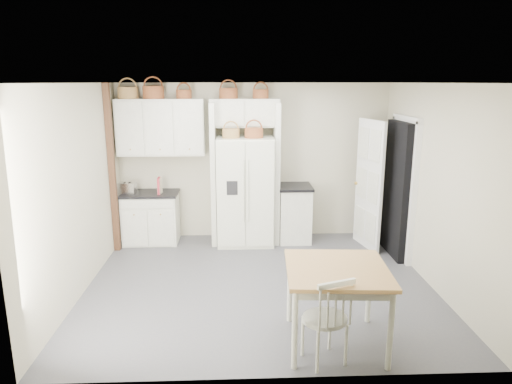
{
  "coord_description": "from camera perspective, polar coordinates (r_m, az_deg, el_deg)",
  "views": [
    {
      "loc": [
        -0.28,
        -5.61,
        2.61
      ],
      "look_at": [
        -0.03,
        0.4,
        1.16
      ],
      "focal_mm": 32.0,
      "sensor_mm": 36.0,
      "label": 1
    }
  ],
  "objects": [
    {
      "name": "floor",
      "position": [
        6.19,
        0.4,
        -11.34
      ],
      "size": [
        4.5,
        4.5,
        0.0
      ],
      "primitive_type": "plane",
      "color": "#505050",
      "rests_on": "ground"
    },
    {
      "name": "ceiling",
      "position": [
        5.62,
        0.44,
        13.48
      ],
      "size": [
        4.5,
        4.5,
        0.0
      ],
      "primitive_type": "plane",
      "color": "white",
      "rests_on": "wall_back"
    },
    {
      "name": "wall_back",
      "position": [
        7.73,
        -0.31,
        3.83
      ],
      "size": [
        4.5,
        0.0,
        4.5
      ],
      "primitive_type": "plane",
      "rotation": [
        1.57,
        0.0,
        0.0
      ],
      "color": "#BDB7A1",
      "rests_on": "floor"
    },
    {
      "name": "wall_left",
      "position": [
        6.09,
        -21.24,
        0.22
      ],
      "size": [
        0.0,
        4.0,
        4.0
      ],
      "primitive_type": "plane",
      "rotation": [
        1.57,
        0.0,
        1.57
      ],
      "color": "#BDB7A1",
      "rests_on": "floor"
    },
    {
      "name": "wall_right",
      "position": [
        6.29,
        21.35,
        0.62
      ],
      "size": [
        0.0,
        4.0,
        4.0
      ],
      "primitive_type": "plane",
      "rotation": [
        1.57,
        0.0,
        -1.57
      ],
      "color": "#BDB7A1",
      "rests_on": "floor"
    },
    {
      "name": "refrigerator",
      "position": [
        7.45,
        -1.36,
        0.14
      ],
      "size": [
        0.91,
        0.73,
        1.76
      ],
      "primitive_type": "cube",
      "color": "white",
      "rests_on": "floor"
    },
    {
      "name": "base_cab_left",
      "position": [
        7.77,
        -12.97,
        -3.25
      ],
      "size": [
        0.88,
        0.55,
        0.81
      ],
      "primitive_type": "cube",
      "color": "beige",
      "rests_on": "floor"
    },
    {
      "name": "base_cab_right",
      "position": [
        7.68,
        4.8,
        -2.77
      ],
      "size": [
        0.51,
        0.62,
        0.9
      ],
      "primitive_type": "cube",
      "color": "beige",
      "rests_on": "floor"
    },
    {
      "name": "dining_table",
      "position": [
        4.8,
        9.9,
        -13.84
      ],
      "size": [
        1.05,
        1.05,
        0.83
      ],
      "primitive_type": "cube",
      "rotation": [
        0.0,
        0.0,
        -0.06
      ],
      "color": "olive",
      "rests_on": "floor"
    },
    {
      "name": "windsor_chair",
      "position": [
        4.5,
        8.59,
        -15.39
      ],
      "size": [
        0.54,
        0.51,
        0.88
      ],
      "primitive_type": "cube",
      "rotation": [
        0.0,
        0.0,
        0.34
      ],
      "color": "beige",
      "rests_on": "floor"
    },
    {
      "name": "counter_left",
      "position": [
        7.66,
        -13.13,
        -0.2
      ],
      "size": [
        0.91,
        0.59,
        0.04
      ],
      "primitive_type": "cube",
      "color": "black",
      "rests_on": "base_cab_left"
    },
    {
      "name": "counter_right",
      "position": [
        7.56,
        4.87,
        0.67
      ],
      "size": [
        0.56,
        0.66,
        0.04
      ],
      "primitive_type": "cube",
      "color": "black",
      "rests_on": "base_cab_right"
    },
    {
      "name": "toaster",
      "position": [
        7.63,
        -15.78,
        0.45
      ],
      "size": [
        0.29,
        0.19,
        0.19
      ],
      "primitive_type": "cube",
      "rotation": [
        0.0,
        0.0,
        -0.15
      ],
      "color": "silver",
      "rests_on": "counter_left"
    },
    {
      "name": "cookbook_red",
      "position": [
        7.52,
        -12.02,
        0.79
      ],
      "size": [
        0.04,
        0.18,
        0.27
      ],
      "primitive_type": "cube",
      "rotation": [
        0.0,
        0.0,
        0.03
      ],
      "color": "#A92430",
      "rests_on": "counter_left"
    },
    {
      "name": "cookbook_cream",
      "position": [
        7.52,
        -11.95,
        0.77
      ],
      "size": [
        0.06,
        0.18,
        0.26
      ],
      "primitive_type": "cube",
      "rotation": [
        0.0,
        0.0,
        -0.12
      ],
      "color": "beige",
      "rests_on": "counter_left"
    },
    {
      "name": "basket_upper_a",
      "position": [
        7.64,
        -15.72,
        11.83
      ],
      "size": [
        0.32,
        0.32,
        0.18
      ],
      "primitive_type": "cylinder",
      "color": "brown",
      "rests_on": "upper_cabinet"
    },
    {
      "name": "basket_upper_b",
      "position": [
        7.56,
        -12.7,
        12.04
      ],
      "size": [
        0.33,
        0.33,
        0.2
      ],
      "primitive_type": "cylinder",
      "color": "maroon",
      "rests_on": "upper_cabinet"
    },
    {
      "name": "basket_upper_c",
      "position": [
        7.49,
        -9.0,
        11.98
      ],
      "size": [
        0.24,
        0.24,
        0.14
      ],
      "primitive_type": "cylinder",
      "color": "maroon",
      "rests_on": "upper_cabinet"
    },
    {
      "name": "basket_bridge_a",
      "position": [
        7.44,
        -3.46,
        12.2
      ],
      "size": [
        0.29,
        0.29,
        0.17
      ],
      "primitive_type": "cylinder",
      "color": "maroon",
      "rests_on": "bridge_cabinet"
    },
    {
      "name": "basket_bridge_b",
      "position": [
        7.45,
        0.58,
        12.15
      ],
      "size": [
        0.26,
        0.26,
        0.15
      ],
      "primitive_type": "cylinder",
      "color": "maroon",
      "rests_on": "bridge_cabinet"
    },
    {
      "name": "basket_fridge_a",
      "position": [
        7.18,
        -3.15,
        7.32
      ],
      "size": [
        0.27,
        0.27,
        0.14
      ],
      "primitive_type": "cylinder",
      "color": "brown",
      "rests_on": "refrigerator"
    },
    {
      "name": "basket_fridge_b",
      "position": [
        7.19,
        -0.27,
        7.4
      ],
      "size": [
        0.29,
        0.29,
        0.15
      ],
      "primitive_type": "cylinder",
      "color": "maroon",
      "rests_on": "refrigerator"
    },
    {
      "name": "upper_cabinet",
      "position": [
        7.57,
        -11.8,
        7.93
      ],
      "size": [
        1.4,
        0.34,
        0.9
      ],
      "primitive_type": "cube",
      "color": "beige",
      "rests_on": "wall_back"
    },
    {
      "name": "bridge_cabinet",
      "position": [
        7.46,
        -1.44,
        9.86
      ],
      "size": [
        1.12,
        0.34,
        0.45
      ],
      "primitive_type": "cube",
      "color": "beige",
      "rests_on": "wall_back"
    },
    {
      "name": "fridge_panel_left",
      "position": [
        7.46,
        -5.3,
        2.25
      ],
      "size": [
        0.08,
        0.6,
        2.3
      ],
      "primitive_type": "cube",
      "color": "beige",
      "rests_on": "floor"
    },
    {
      "name": "fridge_panel_right",
      "position": [
        7.48,
        2.54,
        2.32
      ],
      "size": [
        0.08,
        0.6,
        2.3
      ],
      "primitive_type": "cube",
      "color": "beige",
      "rests_on": "floor"
    },
    {
      "name": "trim_post",
      "position": [
        7.34,
        -17.57,
        2.67
      ],
      "size": [
        0.09,
        0.09,
        2.6
      ],
      "primitive_type": "cube",
      "color": "#431F17",
      "rests_on": "floor"
    },
    {
      "name": "doorway_void",
      "position": [
        7.22,
        17.39,
        0.28
      ],
      "size": [
        0.18,
        0.85,
        2.05
      ],
      "primitive_type": "cube",
      "color": "black",
      "rests_on": "floor"
    },
    {
      "name": "door_slab",
      "position": [
        7.42,
        13.92,
        0.85
      ],
      "size": [
        0.21,
        0.79,
        2.05
      ],
      "primitive_type": "cube",
      "rotation": [
        0.0,
        0.0,
        -1.36
      ],
      "color": "white",
      "rests_on": "floor"
    }
  ]
}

